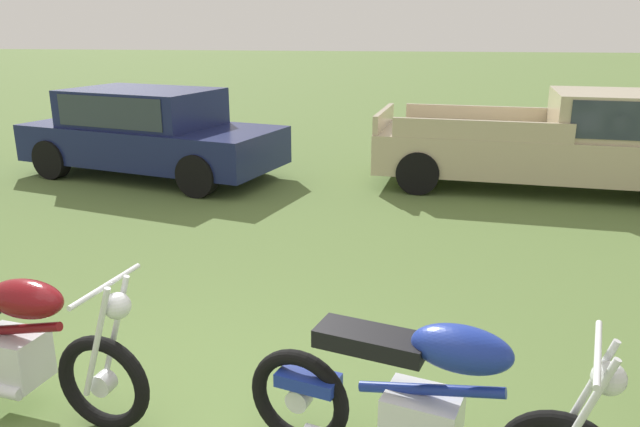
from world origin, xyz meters
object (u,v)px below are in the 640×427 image
(motorcycle_maroon, at_px, (11,344))
(pickup_truck_beige, at_px, (563,140))
(car_navy, at_px, (148,128))
(motorcycle_blue, at_px, (424,404))

(motorcycle_maroon, relative_size, pickup_truck_beige, 0.39)
(car_navy, bearing_deg, pickup_truck_beige, 16.08)
(car_navy, distance_m, pickup_truck_beige, 6.56)
(motorcycle_blue, relative_size, pickup_truck_beige, 0.39)
(motorcycle_blue, distance_m, car_navy, 7.99)
(motorcycle_blue, bearing_deg, motorcycle_maroon, -170.47)
(car_navy, xyz_separation_m, pickup_truck_beige, (6.55, 0.12, -0.05))
(motorcycle_maroon, height_order, car_navy, car_navy)
(motorcycle_blue, bearing_deg, pickup_truck_beige, 88.22)
(motorcycle_maroon, xyz_separation_m, pickup_truck_beige, (4.72, 6.49, 0.27))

